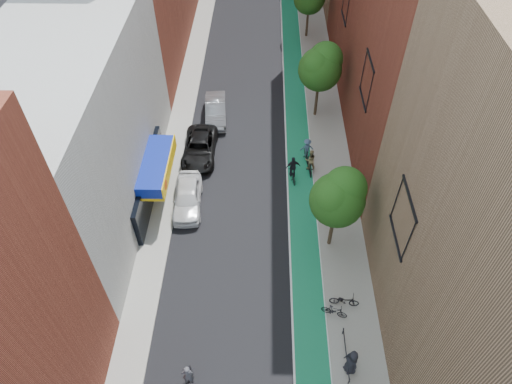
# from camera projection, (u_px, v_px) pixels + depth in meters

# --- Properties ---
(bike_lane) EXTENTS (2.00, 68.00, 0.01)m
(bike_lane) POSITION_uv_depth(u_px,v_px,m) (295.00, 102.00, 41.35)
(bike_lane) COLOR #15774B
(bike_lane) RESTS_ON ground
(sidewalk_left) EXTENTS (2.00, 68.00, 0.15)m
(sidewalk_left) POSITION_uv_depth(u_px,v_px,m) (186.00, 100.00, 41.45)
(sidewalk_left) COLOR gray
(sidewalk_left) RESTS_ON ground
(sidewalk_right) EXTENTS (3.00, 68.00, 0.15)m
(sidewalk_right) POSITION_uv_depth(u_px,v_px,m) (323.00, 102.00, 41.27)
(sidewalk_right) COLOR gray
(sidewalk_right) RESTS_ON ground
(building_left_white) EXTENTS (8.00, 20.00, 12.00)m
(building_left_white) POSITION_uv_depth(u_px,v_px,m) (73.00, 132.00, 28.99)
(building_left_white) COLOR silver
(building_left_white) RESTS_ON ground
(tree_near) EXTENTS (3.40, 3.36, 6.42)m
(tree_near) POSITION_uv_depth(u_px,v_px,m) (338.00, 197.00, 27.00)
(tree_near) COLOR #332619
(tree_near) RESTS_ON ground
(tree_mid) EXTENTS (3.55, 3.53, 6.74)m
(tree_mid) POSITION_uv_depth(u_px,v_px,m) (321.00, 66.00, 36.42)
(tree_mid) COLOR #332619
(tree_mid) RESTS_ON ground
(parked_car_white) EXTENTS (2.23, 4.96, 1.65)m
(parked_car_white) POSITION_uv_depth(u_px,v_px,m) (187.00, 197.00, 32.18)
(parked_car_white) COLOR white
(parked_car_white) RESTS_ON ground
(parked_car_black) EXTENTS (2.55, 5.46, 1.51)m
(parked_car_black) POSITION_uv_depth(u_px,v_px,m) (200.00, 148.00, 35.88)
(parked_car_black) COLOR black
(parked_car_black) RESTS_ON ground
(parked_car_silver) EXTENTS (2.13, 5.04, 1.62)m
(parked_car_silver) POSITION_uv_depth(u_px,v_px,m) (216.00, 110.00, 39.14)
(parked_car_silver) COLOR gray
(parked_car_silver) RESTS_ON ground
(cyclist_lead) EXTENTS (0.87, 1.95, 2.08)m
(cyclist_lead) POSITION_uv_depth(u_px,v_px,m) (189.00, 380.00, 23.54)
(cyclist_lead) COLOR black
(cyclist_lead) RESTS_ON ground
(cyclist_lane_near) EXTENTS (0.89, 1.79, 2.05)m
(cyclist_lane_near) POSITION_uv_depth(u_px,v_px,m) (310.00, 163.00, 34.52)
(cyclist_lane_near) COLOR black
(cyclist_lane_near) RESTS_ON ground
(cyclist_lane_mid) EXTENTS (1.13, 1.65, 2.16)m
(cyclist_lane_mid) POSITION_uv_depth(u_px,v_px,m) (293.00, 171.00, 33.93)
(cyclist_lane_mid) COLOR black
(cyclist_lane_mid) RESTS_ON ground
(cyclist_lane_far) EXTENTS (1.09, 1.72, 1.94)m
(cyclist_lane_far) POSITION_uv_depth(u_px,v_px,m) (307.00, 151.00, 35.51)
(cyclist_lane_far) COLOR black
(cyclist_lane_far) RESTS_ON ground
(parked_bike_near) EXTENTS (1.81, 0.81, 0.92)m
(parked_bike_near) POSITION_uv_depth(u_px,v_px,m) (344.00, 300.00, 26.81)
(parked_bike_near) COLOR black
(parked_bike_near) RESTS_ON sidewalk_right
(parked_bike_mid) EXTENTS (1.59, 0.89, 0.92)m
(parked_bike_mid) POSITION_uv_depth(u_px,v_px,m) (334.00, 311.00, 26.33)
(parked_bike_mid) COLOR black
(parked_bike_mid) RESTS_ON sidewalk_right
(pedestrian) EXTENTS (0.95, 1.11, 1.92)m
(pedestrian) POSITION_uv_depth(u_px,v_px,m) (352.00, 362.00, 23.78)
(pedestrian) COLOR black
(pedestrian) RESTS_ON sidewalk_right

